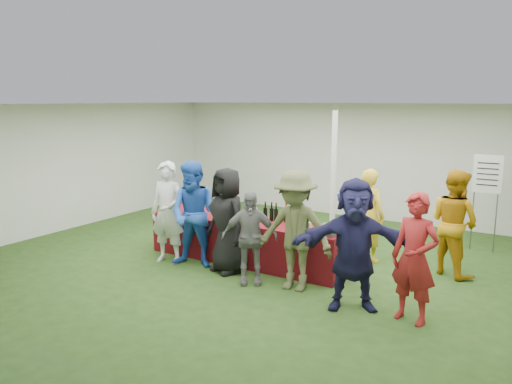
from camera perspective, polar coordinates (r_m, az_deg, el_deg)
The scene contains 18 objects.
ground at distance 8.75m, azimuth 2.42°, elevation -8.04°, with size 60.00×60.00×0.00m, color #284719.
tent at distance 9.26m, azimuth 8.83°, elevation 1.49°, with size 10.00×10.00×10.00m.
serving_table at distance 8.71m, azimuth -1.12°, elevation -5.54°, with size 3.60×0.80×0.75m, color maroon.
wine_bottles at distance 8.40m, azimuth 2.94°, elevation -2.67°, with size 0.68×0.12×0.32m.
wine_glasses at distance 8.62m, azimuth -4.35°, elevation -2.40°, with size 2.73×0.10×0.16m.
water_bottle at distance 8.58m, azimuth -0.03°, elevation -2.48°, with size 0.07×0.07×0.23m.
bar_towel at distance 7.93m, azimuth 8.88°, elevation -4.37°, with size 0.25×0.18×0.03m, color white.
dump_bucket at distance 7.65m, azimuth 8.34°, elevation -4.32°, with size 0.23×0.23×0.18m, color slate.
wine_list_sign at distance 10.03m, azimuth 24.90°, elevation 1.11°, with size 0.50×0.03×1.80m.
staff_pourer at distance 8.85m, azimuth 12.81°, elevation -2.60°, with size 0.59×0.39×1.63m, color yellow.
staff_back at distance 8.56m, azimuth 21.68°, elevation -3.25°, with size 0.83×0.65×1.71m, color #BF800E.
customer_0 at distance 8.67m, azimuth -10.04°, elevation -2.32°, with size 0.64×0.42×1.76m, color silver.
customer_1 at distance 8.37m, azimuth -6.99°, elevation -2.58°, with size 0.87×0.68×1.80m, color blue.
customer_2 at distance 8.09m, azimuth -3.33°, elevation -3.26°, with size 0.84×0.55×1.72m, color black.
customer_3 at distance 7.60m, azimuth -0.75°, elevation -5.22°, with size 0.85×0.35×1.45m, color slate.
customer_4 at distance 7.34m, azimuth 4.49°, elevation -4.45°, with size 1.16×0.66×1.79m, color #505530.
customer_5 at distance 6.78m, azimuth 11.15°, elevation -5.91°, with size 1.65×0.53×1.78m, color #1B1A41.
customer_6 at distance 6.59m, azimuth 17.67°, elevation -7.21°, with size 0.61×0.40×1.67m, color maroon.
Camera 1 is at (4.05, -7.24, 2.79)m, focal length 35.00 mm.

